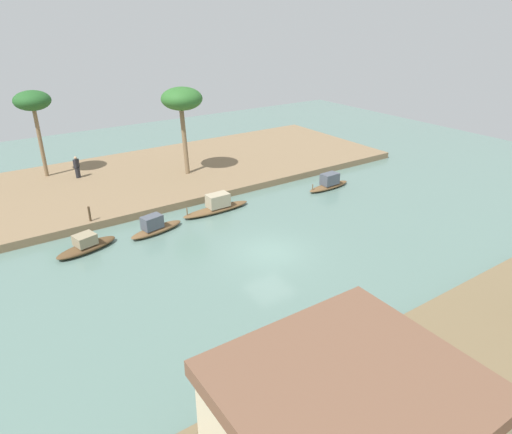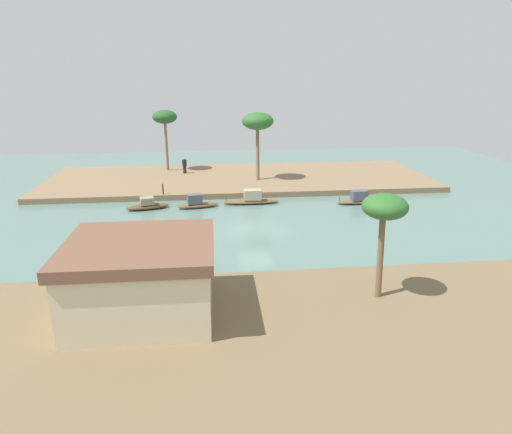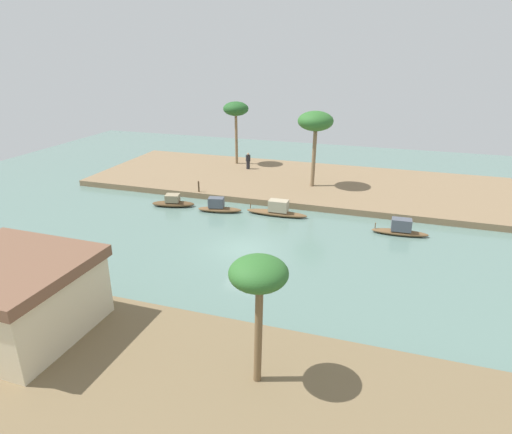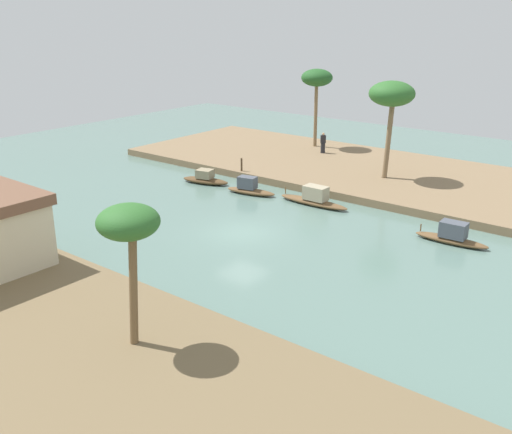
{
  "view_description": "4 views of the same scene",
  "coord_description": "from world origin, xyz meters",
  "views": [
    {
      "loc": [
        13.39,
        18.17,
        12.47
      ],
      "look_at": [
        -1.21,
        -3.14,
        0.73
      ],
      "focal_mm": 31.77,
      "sensor_mm": 36.0,
      "label": 1
    },
    {
      "loc": [
        3.34,
        31.04,
        11.01
      ],
      "look_at": [
        -0.23,
        -1.34,
        0.5
      ],
      "focal_mm": 31.42,
      "sensor_mm": 36.0,
      "label": 2
    },
    {
      "loc": [
        -9.0,
        24.95,
        12.54
      ],
      "look_at": [
        0.69,
        -4.67,
        0.47
      ],
      "focal_mm": 30.88,
      "sensor_mm": 36.0,
      "label": 3
    },
    {
      "loc": [
        -19.54,
        23.68,
        11.71
      ],
      "look_at": [
        0.06,
        -1.28,
        0.57
      ],
      "focal_mm": 41.04,
      "sensor_mm": 36.0,
      "label": 4
    }
  ],
  "objects": [
    {
      "name": "riverbank_left",
      "position": [
        0.0,
        -15.48,
        0.26
      ],
      "size": [
        39.76,
        13.94,
        0.52
      ],
      "primitive_type": "cube",
      "color": "#846B4C",
      "rests_on": "ground"
    },
    {
      "name": "sampan_foreground",
      "position": [
        4.34,
        -6.03,
        0.41
      ],
      "size": [
        3.69,
        1.62,
        1.19
      ],
      "rotation": [
        0.0,
        0.0,
        0.19
      ],
      "color": "brown",
      "rests_on": "river_water"
    },
    {
      "name": "riverside_building",
      "position": [
        6.45,
        12.3,
        2.28
      ],
      "size": [
        6.58,
        5.96,
        3.46
      ],
      "rotation": [
        0.0,
        0.0,
        -0.01
      ],
      "color": "beige",
      "rests_on": "riverbank_right"
    },
    {
      "name": "palm_tree_left_far",
      "position": [
        7.79,
        -19.53,
        6.31
      ],
      "size": [
        2.68,
        2.68,
        6.66
      ],
      "color": "#7F6647",
      "rests_on": "riverbank_left"
    },
    {
      "name": "mooring_post",
      "position": [
        7.41,
        -8.9,
        1.01
      ],
      "size": [
        0.14,
        0.14,
        0.97
      ],
      "primitive_type": "cylinder",
      "color": "#4C3823",
      "rests_on": "riverbank_left"
    },
    {
      "name": "sampan_open_hull",
      "position": [
        8.49,
        -6.08,
        0.35
      ],
      "size": [
        3.77,
        1.96,
        1.03
      ],
      "rotation": [
        0.0,
        0.0,
        0.24
      ],
      "color": "brown",
      "rests_on": "river_water"
    },
    {
      "name": "palm_tree_left_near",
      "position": [
        -1.8,
        -14.01,
        6.32
      ],
      "size": [
        3.16,
        3.16,
        6.79
      ],
      "color": "#7F6647",
      "rests_on": "riverbank_left"
    },
    {
      "name": "sampan_with_tall_canopy",
      "position": [
        -9.81,
        -5.7,
        0.44
      ],
      "size": [
        3.96,
        1.08,
        1.21
      ],
      "rotation": [
        0.0,
        0.0,
        0.04
      ],
      "color": "brown",
      "rests_on": "river_water"
    },
    {
      "name": "river_water",
      "position": [
        0.0,
        0.0,
        0.0
      ],
      "size": [
        70.72,
        70.72,
        0.0
      ],
      "primitive_type": "plane",
      "color": "slate",
      "rests_on": "ground"
    },
    {
      "name": "person_on_near_bank",
      "position": [
        5.82,
        -17.72,
        1.27
      ],
      "size": [
        0.52,
        0.52,
        1.72
      ],
      "rotation": [
        0.0,
        0.0,
        0.68
      ],
      "color": "#232328",
      "rests_on": "riverbank_left"
    },
    {
      "name": "sampan_near_left_bank",
      "position": [
        -0.43,
        -6.7,
        0.44
      ],
      "size": [
        4.98,
        1.04,
        1.27
      ],
      "rotation": [
        0.0,
        0.0,
        0.01
      ],
      "color": "brown",
      "rests_on": "river_water"
    }
  ]
}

